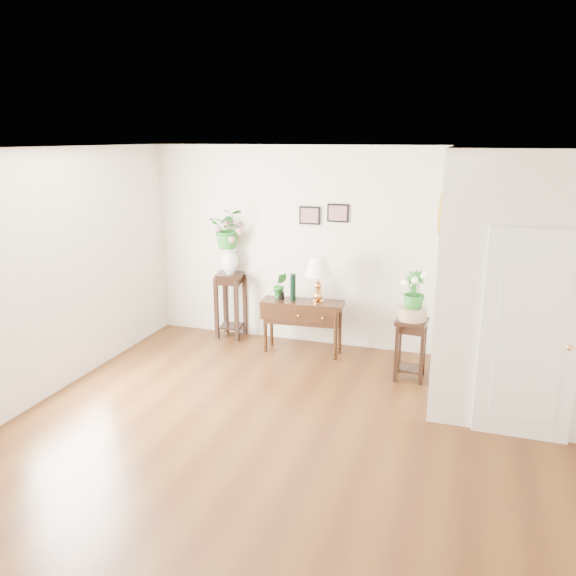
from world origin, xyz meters
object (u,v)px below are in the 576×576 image
at_px(table_lamp, 318,277).
at_px(plant_stand_a, 231,305).
at_px(plant_stand_b, 410,349).
at_px(console_table, 302,327).

height_order(table_lamp, plant_stand_a, table_lamp).
relative_size(table_lamp, plant_stand_a, 0.65).
xyz_separation_m(plant_stand_a, plant_stand_b, (2.71, -0.71, -0.10)).
relative_size(plant_stand_a, plant_stand_b, 1.27).
bearing_deg(table_lamp, console_table, 180.00).
relative_size(console_table, plant_stand_a, 1.14).
bearing_deg(table_lamp, plant_stand_a, 168.23).
bearing_deg(table_lamp, plant_stand_b, -17.85).
bearing_deg(plant_stand_a, table_lamp, -11.77).
bearing_deg(console_table, table_lamp, -4.81).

